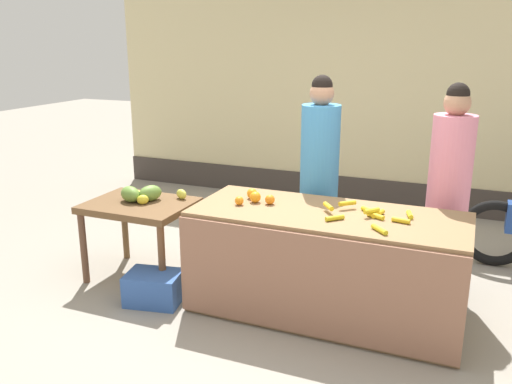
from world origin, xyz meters
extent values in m
plane|color=gray|center=(0.00, 0.00, 0.00)|extent=(24.00, 24.00, 0.00)
cube|color=beige|center=(0.00, 3.08, 1.50)|extent=(7.04, 0.20, 3.00)
cube|color=#3F3833|center=(0.00, 2.97, 0.18)|extent=(7.04, 0.04, 0.36)
cube|color=olive|center=(0.36, 0.00, 0.42)|extent=(2.08, 0.85, 0.83)
cube|color=#946650|center=(0.36, -0.44, 0.42)|extent=(2.08, 0.03, 0.77)
cube|color=brown|center=(-1.36, 0.00, 0.68)|extent=(0.91, 0.71, 0.06)
cylinder|color=brown|center=(-1.76, -0.30, 0.33)|extent=(0.06, 0.06, 0.65)
cylinder|color=brown|center=(-0.96, -0.30, 0.33)|extent=(0.06, 0.06, 0.65)
cylinder|color=brown|center=(-1.76, 0.30, 0.33)|extent=(0.06, 0.06, 0.65)
cylinder|color=brown|center=(-0.96, 0.30, 0.33)|extent=(0.06, 0.06, 0.65)
cylinder|color=gold|center=(0.45, -0.16, 0.85)|extent=(0.13, 0.13, 0.04)
cylinder|color=gold|center=(0.72, 0.06, 0.85)|extent=(0.08, 0.16, 0.04)
cylinder|color=gold|center=(0.72, 0.00, 0.85)|extent=(0.14, 0.09, 0.04)
cylinder|color=gold|center=(0.79, -0.28, 0.85)|extent=(0.13, 0.14, 0.04)
cylinder|color=gold|center=(0.90, -0.03, 0.85)|extent=(0.13, 0.06, 0.04)
cylinder|color=yellow|center=(0.64, 0.12, 0.85)|extent=(0.13, 0.11, 0.04)
cylinder|color=yellow|center=(0.94, 0.13, 0.85)|extent=(0.07, 0.13, 0.04)
cylinder|color=yellow|center=(0.36, 0.00, 0.88)|extent=(0.11, 0.13, 0.04)
cylinder|color=yellow|center=(0.68, 0.02, 0.88)|extent=(0.11, 0.12, 0.04)
cylinder|color=gold|center=(0.47, 0.13, 0.88)|extent=(0.13, 0.12, 0.04)
sphere|color=orange|center=(-0.35, -0.09, 0.87)|extent=(0.07, 0.07, 0.07)
sphere|color=orange|center=(-0.13, 0.02, 0.87)|extent=(0.08, 0.08, 0.08)
sphere|color=orange|center=(-0.32, 0.12, 0.88)|extent=(0.09, 0.09, 0.09)
sphere|color=orange|center=(-0.26, 0.03, 0.88)|extent=(0.09, 0.09, 0.09)
ellipsoid|color=#D9D749|center=(-1.07, 0.24, 0.76)|extent=(0.14, 0.11, 0.09)
ellipsoid|color=#E0C94B|center=(-1.43, 0.08, 0.75)|extent=(0.13, 0.12, 0.08)
ellipsoid|color=gold|center=(-1.29, -0.04, 0.75)|extent=(0.12, 0.12, 0.08)
ellipsoid|color=yellow|center=(-1.40, 0.02, 0.75)|extent=(0.12, 0.12, 0.08)
ellipsoid|color=#E1DC48|center=(-1.48, 0.02, 0.75)|extent=(0.10, 0.09, 0.08)
ellipsoid|color=olive|center=(-1.29, 0.08, 0.78)|extent=(0.22, 0.26, 0.14)
ellipsoid|color=olive|center=(-1.44, -0.01, 0.78)|extent=(0.26, 0.22, 0.14)
cylinder|color=#33333D|center=(0.09, 0.68, 0.35)|extent=(0.29, 0.29, 0.70)
cylinder|color=#3F8CCC|center=(0.09, 0.68, 1.13)|extent=(0.34, 0.34, 0.86)
sphere|color=tan|center=(0.09, 0.68, 1.66)|extent=(0.21, 0.21, 0.21)
sphere|color=black|center=(0.09, 0.68, 1.73)|extent=(0.18, 0.18, 0.18)
cylinder|color=#33333D|center=(1.17, 0.72, 0.34)|extent=(0.29, 0.29, 0.69)
cylinder|color=pink|center=(1.17, 0.72, 1.11)|extent=(0.34, 0.34, 0.84)
sphere|color=tan|center=(1.17, 0.72, 1.62)|extent=(0.21, 0.21, 0.21)
sphere|color=black|center=(1.17, 0.72, 1.69)|extent=(0.18, 0.18, 0.18)
torus|color=black|center=(1.60, 1.50, 0.33)|extent=(0.65, 0.09, 0.65)
cube|color=#3359A5|center=(-0.98, -0.40, 0.13)|extent=(0.49, 0.40, 0.26)
ellipsoid|color=tan|center=(-0.66, 0.73, 0.29)|extent=(0.41, 0.45, 0.59)
camera|label=1|loc=(1.33, -3.79, 2.11)|focal=37.59mm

